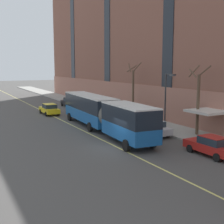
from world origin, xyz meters
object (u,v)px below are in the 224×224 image
(parked_car_red_7, at_px, (211,146))
(city_bus, at_px, (102,112))
(parked_car_black_2, at_px, (69,102))
(parked_car_silver_3, at_px, (86,107))
(street_tree_mid_block, at_px, (198,100))
(street_lamp, at_px, (167,96))
(taxi_cab, at_px, (49,109))
(parked_car_silver_1, at_px, (153,128))
(parked_car_champagne_4, at_px, (119,117))
(street_tree_far_uptown, at_px, (133,90))

(parked_car_red_7, bearing_deg, city_bus, 106.81)
(parked_car_black_2, relative_size, parked_car_silver_3, 1.07)
(street_tree_mid_block, xyz_separation_m, street_lamp, (-1.95, 2.47, 0.31))
(taxi_cab, bearing_deg, street_tree_mid_block, -65.60)
(parked_car_silver_1, bearing_deg, city_bus, 131.70)
(parked_car_black_2, relative_size, parked_car_champagne_4, 0.99)
(parked_car_silver_1, height_order, parked_car_silver_3, same)
(parked_car_black_2, distance_m, taxi_cab, 8.86)
(street_tree_mid_block, distance_m, street_tree_far_uptown, 12.48)
(city_bus, relative_size, street_tree_mid_block, 2.82)
(street_lamp, bearing_deg, taxi_cab, 112.16)
(parked_car_black_2, height_order, parked_car_champagne_4, same)
(parked_car_champagne_4, relative_size, parked_car_red_7, 1.02)
(parked_car_champagne_4, relative_size, street_lamp, 0.78)
(parked_car_silver_1, height_order, street_tree_far_uptown, street_tree_far_uptown)
(parked_car_silver_3, distance_m, taxi_cab, 5.51)
(taxi_cab, distance_m, street_tree_far_uptown, 12.64)
(parked_car_silver_1, xyz_separation_m, parked_car_red_7, (0.00, -8.08, -0.00))
(taxi_cab, bearing_deg, parked_car_red_7, -78.41)
(street_tree_far_uptown, xyz_separation_m, street_lamp, (-1.97, -10.01, 0.19))
(parked_car_champagne_4, bearing_deg, street_lamp, -74.83)
(parked_car_champagne_4, relative_size, street_tree_far_uptown, 0.65)
(parked_car_champagne_4, bearing_deg, taxi_cab, 116.26)
(parked_car_champagne_4, xyz_separation_m, parked_car_red_7, (-0.03, -15.37, -0.00))
(parked_car_black_2, relative_size, street_tree_mid_block, 0.68)
(city_bus, height_order, street_tree_far_uptown, street_tree_far_uptown)
(parked_car_silver_3, xyz_separation_m, street_tree_far_uptown, (3.85, -7.33, 2.97))
(taxi_cab, height_order, street_lamp, street_lamp)
(city_bus, distance_m, parked_car_red_7, 12.83)
(parked_car_black_2, distance_m, street_lamp, 25.25)
(parked_car_silver_3, bearing_deg, city_bus, -105.49)
(parked_car_champagne_4, height_order, taxi_cab, same)
(city_bus, xyz_separation_m, parked_car_silver_3, (3.74, 13.50, -1.31))
(city_bus, height_order, street_lamp, street_lamp)
(parked_car_silver_3, xyz_separation_m, parked_car_champagne_4, (-0.02, -10.35, 0.00))
(street_tree_mid_block, bearing_deg, city_bus, 140.21)
(parked_car_silver_1, relative_size, parked_car_red_7, 0.95)
(parked_car_silver_3, distance_m, street_lamp, 17.72)
(parked_car_black_2, relative_size, parked_car_red_7, 1.01)
(street_tree_mid_block, relative_size, street_lamp, 1.14)
(taxi_cab, xyz_separation_m, street_lamp, (7.34, -18.02, 3.16))
(parked_car_champagne_4, bearing_deg, parked_car_black_2, 89.89)
(taxi_cab, bearing_deg, street_lamp, -67.84)
(parked_car_silver_3, xyz_separation_m, taxi_cab, (-5.46, 0.68, 0.00))
(parked_car_black_2, distance_m, parked_car_silver_3, 7.64)
(parked_car_red_7, height_order, street_tree_mid_block, street_tree_mid_block)
(parked_car_red_7, xyz_separation_m, street_tree_mid_block, (3.88, 5.91, 2.85))
(parked_car_champagne_4, bearing_deg, parked_car_silver_1, -90.25)
(parked_car_black_2, xyz_separation_m, street_tree_mid_block, (3.81, -27.45, 2.85))
(street_tree_mid_block, bearing_deg, street_lamp, 128.38)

